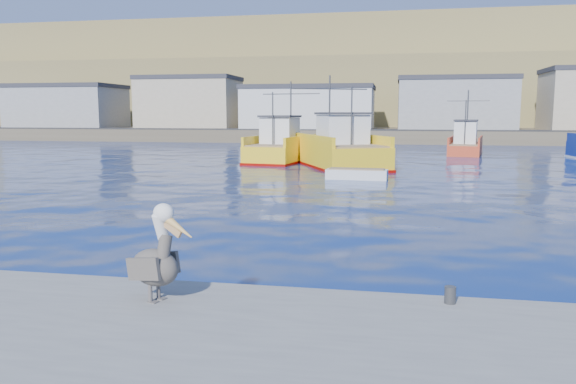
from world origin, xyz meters
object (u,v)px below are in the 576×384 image
(trawler_yellow_b, at_px, (335,150))
(pelican, at_px, (157,259))
(boat_orange, at_px, (466,144))
(skiff_mid, at_px, (357,175))
(trawler_yellow_a, at_px, (285,148))

(trawler_yellow_b, relative_size, pelican, 7.44)
(boat_orange, bearing_deg, skiff_mid, -111.62)
(trawler_yellow_b, bearing_deg, skiff_mid, -75.95)
(trawler_yellow_a, xyz_separation_m, pelican, (4.51, -35.31, 0.25))
(boat_orange, bearing_deg, trawler_yellow_b, -129.03)
(trawler_yellow_a, height_order, trawler_yellow_b, trawler_yellow_b)
(trawler_yellow_a, xyz_separation_m, skiff_mid, (6.48, -11.83, -0.76))
(boat_orange, xyz_separation_m, pelican, (-10.58, -45.20, 0.27))
(boat_orange, xyz_separation_m, skiff_mid, (-8.61, -21.71, -0.74))
(trawler_yellow_b, relative_size, boat_orange, 1.72)
(trawler_yellow_b, xyz_separation_m, skiff_mid, (2.12, -8.48, -0.86))
(skiff_mid, distance_m, pelican, 23.59)
(trawler_yellow_b, bearing_deg, pelican, -89.73)
(trawler_yellow_a, relative_size, trawler_yellow_b, 0.84)
(trawler_yellow_a, distance_m, trawler_yellow_b, 5.50)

